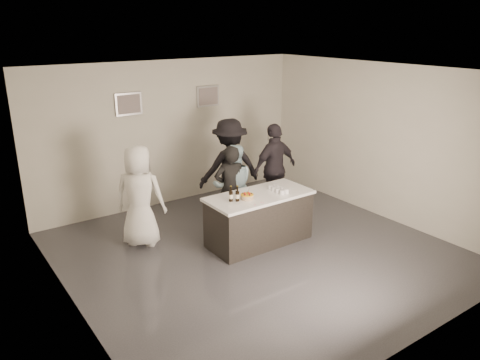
{
  "coord_description": "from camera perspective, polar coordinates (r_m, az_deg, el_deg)",
  "views": [
    {
      "loc": [
        -4.36,
        -5.66,
        3.69
      ],
      "look_at": [
        0.0,
        0.5,
        1.15
      ],
      "focal_mm": 35.0,
      "sensor_mm": 36.0,
      "label": 1
    }
  ],
  "objects": [
    {
      "name": "floor",
      "position": [
        8.04,
        2.08,
        -8.73
      ],
      "size": [
        6.0,
        6.0,
        0.0
      ],
      "primitive_type": "plane",
      "color": "#3D3D42",
      "rests_on": "ground"
    },
    {
      "name": "ceiling",
      "position": [
        7.18,
        2.37,
        13.07
      ],
      "size": [
        6.0,
        6.0,
        0.0
      ],
      "primitive_type": "plane",
      "rotation": [
        3.14,
        0.0,
        0.0
      ],
      "color": "white"
    },
    {
      "name": "wall_back",
      "position": [
        9.94,
        -8.39,
        5.67
      ],
      "size": [
        6.0,
        0.04,
        3.0
      ],
      "primitive_type": "cube",
      "color": "beige",
      "rests_on": "ground"
    },
    {
      "name": "wall_front",
      "position": [
        5.56,
        21.44,
        -5.99
      ],
      "size": [
        6.0,
        0.04,
        3.0
      ],
      "primitive_type": "cube",
      "color": "beige",
      "rests_on": "ground"
    },
    {
      "name": "wall_left",
      "position": [
        6.22,
        -20.36,
        -3.23
      ],
      "size": [
        0.04,
        6.0,
        3.0
      ],
      "primitive_type": "cube",
      "color": "beige",
      "rests_on": "ground"
    },
    {
      "name": "wall_right",
      "position": [
        9.54,
        16.74,
        4.53
      ],
      "size": [
        0.04,
        6.0,
        3.0
      ],
      "primitive_type": "cube",
      "color": "beige",
      "rests_on": "ground"
    },
    {
      "name": "picture_left",
      "position": [
        9.42,
        -13.43,
        9.0
      ],
      "size": [
        0.54,
        0.04,
        0.44
      ],
      "primitive_type": "cube",
      "color": "#B2B2B7",
      "rests_on": "wall_back"
    },
    {
      "name": "picture_right",
      "position": [
        10.22,
        -3.94,
        10.17
      ],
      "size": [
        0.54,
        0.04,
        0.44
      ],
      "primitive_type": "cube",
      "color": "#B2B2B7",
      "rests_on": "wall_back"
    },
    {
      "name": "bar_counter",
      "position": [
        8.19,
        2.34,
        -4.71
      ],
      "size": [
        1.86,
        0.86,
        0.9
      ],
      "primitive_type": "cube",
      "color": "white",
      "rests_on": "ground"
    },
    {
      "name": "cake",
      "position": [
        7.8,
        0.86,
        -2.07
      ],
      "size": [
        0.22,
        0.22,
        0.07
      ],
      "primitive_type": "cylinder",
      "color": "yellow",
      "rests_on": "bar_counter"
    },
    {
      "name": "beer_bottle_a",
      "position": [
        7.67,
        -1.12,
        -1.7
      ],
      "size": [
        0.07,
        0.07,
        0.26
      ],
      "primitive_type": "cylinder",
      "color": "black",
      "rests_on": "bar_counter"
    },
    {
      "name": "beer_bottle_b",
      "position": [
        7.68,
        -0.32,
        -1.68
      ],
      "size": [
        0.07,
        0.07,
        0.26
      ],
      "primitive_type": "cylinder",
      "color": "black",
      "rests_on": "bar_counter"
    },
    {
      "name": "tumbler_cluster",
      "position": [
        8.18,
        4.72,
        -1.12
      ],
      "size": [
        0.19,
        0.4,
        0.08
      ],
      "primitive_type": "cube",
      "color": "orange",
      "rests_on": "bar_counter"
    },
    {
      "name": "candles",
      "position": [
        7.6,
        2.22,
        -2.92
      ],
      "size": [
        0.24,
        0.08,
        0.01
      ],
      "primitive_type": "cube",
      "color": "pink",
      "rests_on": "bar_counter"
    },
    {
      "name": "person_main_black",
      "position": [
        8.53,
        -1.2,
        -1.09
      ],
      "size": [
        0.68,
        0.55,
        1.63
      ],
      "primitive_type": "imported",
      "rotation": [
        0.0,
        0.0,
        2.85
      ],
      "color": "black",
      "rests_on": "ground"
    },
    {
      "name": "person_main_blue",
      "position": [
        8.74,
        -0.81,
        -0.75
      ],
      "size": [
        0.95,
        0.86,
        1.59
      ],
      "primitive_type": "imported",
      "rotation": [
        0.0,
        0.0,
        2.74
      ],
      "color": "#A4C9D6",
      "rests_on": "ground"
    },
    {
      "name": "person_guest_left",
      "position": [
        8.15,
        -12.12,
        -1.93
      ],
      "size": [
        1.02,
        1.0,
        1.78
      ],
      "primitive_type": "imported",
      "rotation": [
        0.0,
        0.0,
        2.4
      ],
      "color": "white",
      "rests_on": "ground"
    },
    {
      "name": "person_guest_right",
      "position": [
        9.46,
        4.24,
        1.46
      ],
      "size": [
        1.09,
        0.5,
        1.82
      ],
      "primitive_type": "imported",
      "rotation": [
        0.0,
        0.0,
        3.2
      ],
      "color": "#2B262D",
      "rests_on": "ground"
    },
    {
      "name": "person_guest_back",
      "position": [
        9.27,
        -1.26,
        1.56
      ],
      "size": [
        1.36,
        0.92,
        1.95
      ],
      "primitive_type": "imported",
      "rotation": [
        0.0,
        0.0,
        2.97
      ],
      "color": "black",
      "rests_on": "ground"
    }
  ]
}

